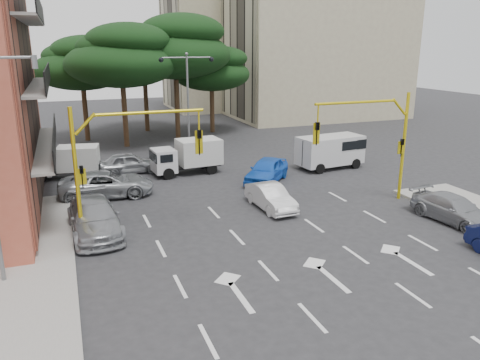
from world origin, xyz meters
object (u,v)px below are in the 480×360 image
object	(u,v)px
signal_mast_right	(378,133)
box_truck_a	(66,162)
street_lamp_center	(188,87)
car_silver_wagon	(94,218)
car_silver_cross_a	(107,184)
signal_mast_left	(118,153)
car_silver_parked	(454,209)
van_white	(330,152)
car_white_hatch	(271,197)
car_blue_compact	(267,170)
car_silver_cross_b	(129,163)
box_truck_b	(187,157)

from	to	relation	value
signal_mast_right	box_truck_a	size ratio (longest dim) A/B	1.40
street_lamp_center	box_truck_a	size ratio (longest dim) A/B	1.82
car_silver_wagon	car_silver_cross_a	size ratio (longest dim) A/B	1.01
box_truck_a	signal_mast_left	bearing A→B (deg)	-159.00
signal_mast_left	car_silver_parked	world-z (taller)	signal_mast_left
signal_mast_left	van_white	size ratio (longest dim) A/B	1.29
car_white_hatch	car_blue_compact	world-z (taller)	car_blue_compact
signal_mast_right	car_white_hatch	bearing A→B (deg)	169.89
car_blue_compact	car_white_hatch	bearing A→B (deg)	-68.56
car_silver_cross_a	box_truck_a	distance (m)	5.35
car_silver_cross_b	box_truck_a	xyz separation A→B (m)	(-4.00, 0.21, 0.34)
car_silver_wagon	car_silver_cross_a	bearing A→B (deg)	76.40
car_white_hatch	car_blue_compact	size ratio (longest dim) A/B	0.87
box_truck_b	car_silver_parked	bearing A→B (deg)	-147.60
signal_mast_right	car_white_hatch	distance (m)	6.69
car_blue_compact	box_truck_b	world-z (taller)	box_truck_b
car_white_hatch	box_truck_b	xyz separation A→B (m)	(-2.36, 8.48, 0.51)
car_silver_cross_a	car_silver_cross_b	world-z (taller)	car_silver_cross_a
signal_mast_left	car_white_hatch	size ratio (longest dim) A/B	1.53
van_white	car_white_hatch	bearing A→B (deg)	-55.83
car_silver_wagon	car_silver_cross_b	distance (m)	10.66
signal_mast_right	van_white	world-z (taller)	signal_mast_right
street_lamp_center	car_silver_cross_b	bearing A→B (deg)	-149.04
car_white_hatch	van_white	bearing A→B (deg)	37.93
signal_mast_left	van_white	distance (m)	17.22
signal_mast_left	car_blue_compact	bearing A→B (deg)	30.73
car_silver_wagon	box_truck_a	distance (m)	10.49
signal_mast_right	box_truck_b	xyz separation A→B (m)	(-8.13, 9.51, -2.73)
car_silver_cross_b	car_white_hatch	bearing A→B (deg)	-150.17
car_blue_compact	box_truck_a	size ratio (longest dim) A/B	1.05
car_silver_parked	van_white	xyz separation A→B (m)	(-0.20, 11.34, 0.51)
street_lamp_center	car_silver_wagon	distance (m)	16.14
signal_mast_right	box_truck_b	size ratio (longest dim) A/B	1.28
car_silver_wagon	car_silver_cross_b	bearing A→B (deg)	70.93
car_blue_compact	box_truck_b	distance (m)	5.65
car_blue_compact	car_silver_wagon	xyz separation A→B (m)	(-10.90, -4.99, 0.01)
signal_mast_right	car_silver_parked	size ratio (longest dim) A/B	1.33
van_white	box_truck_b	xyz separation A→B (m)	(-9.82, 2.09, -0.01)
signal_mast_right	car_silver_cross_a	xyz separation A→B (m)	(-13.74, 6.29, -3.15)
car_white_hatch	car_silver_cross_b	bearing A→B (deg)	118.55
car_white_hatch	car_silver_parked	size ratio (longest dim) A/B	0.87
signal_mast_left	car_white_hatch	world-z (taller)	signal_mast_left
car_silver_cross_a	signal_mast_left	bearing A→B (deg)	-173.83
car_silver_cross_b	van_white	size ratio (longest dim) A/B	0.89
signal_mast_right	car_silver_cross_a	distance (m)	15.44
street_lamp_center	box_truck_b	distance (m)	6.34
signal_mast_right	car_white_hatch	world-z (taller)	signal_mast_right
signal_mast_left	street_lamp_center	xyz separation A→B (m)	(6.80, 14.01, 1.54)
car_silver_cross_a	car_silver_parked	xyz separation A→B (m)	(15.64, -10.22, -0.08)
signal_mast_right	car_blue_compact	xyz separation A→B (m)	(-3.90, 5.77, -3.12)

